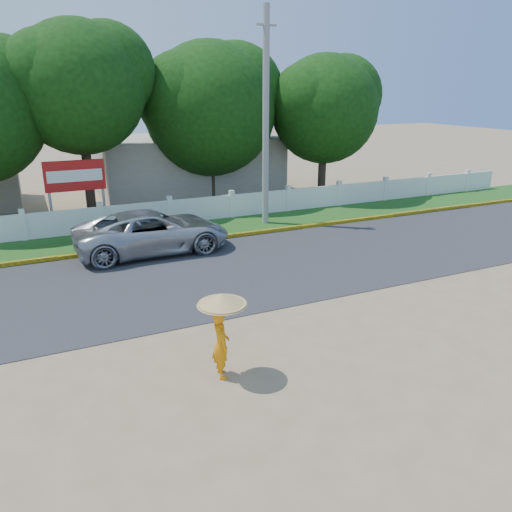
{
  "coord_description": "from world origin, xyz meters",
  "views": [
    {
      "loc": [
        -5.65,
        -10.21,
        5.83
      ],
      "look_at": [
        0.0,
        2.0,
        1.3
      ],
      "focal_mm": 35.0,
      "sensor_mm": 36.0,
      "label": 1
    }
  ],
  "objects_px": {
    "utility_pole": "(266,120)",
    "vehicle": "(153,232)",
    "billboard": "(75,179)",
    "monk_with_parasol": "(221,323)"
  },
  "relations": [
    {
      "from": "utility_pole",
      "to": "vehicle",
      "type": "bearing_deg",
      "value": -160.1
    },
    {
      "from": "vehicle",
      "to": "billboard",
      "type": "distance_m",
      "value": 5.36
    },
    {
      "from": "monk_with_parasol",
      "to": "billboard",
      "type": "xyz_separation_m",
      "value": [
        -1.36,
        13.76,
        0.91
      ]
    },
    {
      "from": "utility_pole",
      "to": "billboard",
      "type": "height_order",
      "value": "utility_pole"
    },
    {
      "from": "utility_pole",
      "to": "monk_with_parasol",
      "type": "height_order",
      "value": "utility_pole"
    },
    {
      "from": "billboard",
      "to": "utility_pole",
      "type": "bearing_deg",
      "value": -19.31
    },
    {
      "from": "utility_pole",
      "to": "billboard",
      "type": "relative_size",
      "value": 3.07
    },
    {
      "from": "monk_with_parasol",
      "to": "billboard",
      "type": "relative_size",
      "value": 0.64
    },
    {
      "from": "monk_with_parasol",
      "to": "vehicle",
      "type": "bearing_deg",
      "value": 85.37
    },
    {
      "from": "utility_pole",
      "to": "billboard",
      "type": "distance_m",
      "value": 8.53
    }
  ]
}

